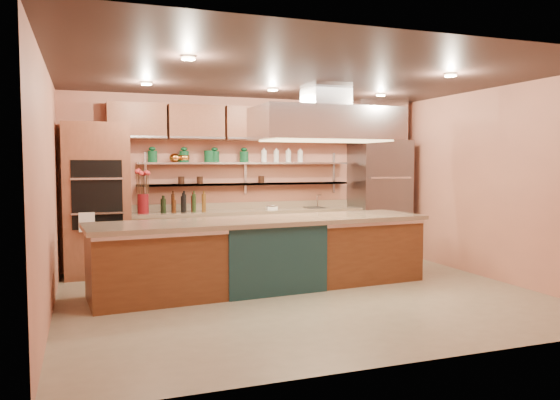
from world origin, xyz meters
name	(u,v)px	position (x,y,z in m)	size (l,w,h in m)	color
floor	(303,296)	(0.00, 0.00, -0.01)	(6.00, 5.00, 0.02)	gray
ceiling	(304,76)	(0.00, 0.00, 2.80)	(6.00, 5.00, 0.02)	black
wall_back	(248,181)	(0.00, 2.50, 1.40)	(6.00, 0.04, 2.80)	tan
wall_front	(417,200)	(0.00, -2.50, 1.40)	(6.00, 0.04, 2.80)	tan
wall_left	(48,192)	(-3.00, 0.00, 1.40)	(0.04, 5.00, 2.80)	tan
wall_right	(494,184)	(3.00, 0.00, 1.40)	(0.04, 5.00, 2.80)	tan
oven_stack	(97,200)	(-2.45, 2.18, 1.15)	(0.95, 0.64, 2.30)	brown
refrigerator	(379,199)	(2.35, 2.14, 1.05)	(0.95, 0.72, 2.10)	slate
back_counter	(250,238)	(-0.05, 2.20, 0.47)	(3.84, 0.64, 0.93)	tan
wall_shelf_lower	(247,184)	(-0.05, 2.37, 1.35)	(3.60, 0.26, 0.03)	silver
wall_shelf_upper	(247,163)	(-0.05, 2.37, 1.70)	(3.60, 0.26, 0.03)	silver
upper_cabinets	(251,124)	(0.00, 2.32, 2.35)	(4.60, 0.36, 0.55)	brown
range_hood	(326,124)	(0.57, 0.57, 2.25)	(2.00, 1.00, 0.45)	silver
ceiling_downlights	(298,80)	(0.00, 0.20, 2.77)	(4.00, 2.80, 0.02)	#FFE5A5
island	(265,254)	(-0.33, 0.57, 0.48)	(4.56, 0.99, 0.95)	brown
flower_vase	(143,204)	(-1.78, 2.15, 1.08)	(0.17, 0.17, 0.30)	#600E13
oil_bottle_cluster	(184,205)	(-1.16, 2.15, 1.05)	(0.74, 0.21, 0.24)	black
kitchen_scale	(272,207)	(0.31, 2.15, 0.98)	(0.17, 0.13, 0.10)	white
bar_faucet	(317,201)	(1.18, 2.25, 1.04)	(0.03, 0.03, 0.23)	silver
copper_kettle	(175,158)	(-1.25, 2.37, 1.79)	(0.18, 0.18, 0.14)	orange
green_canister	(209,156)	(-0.69, 2.37, 1.81)	(0.16, 0.16, 0.19)	#0D4021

